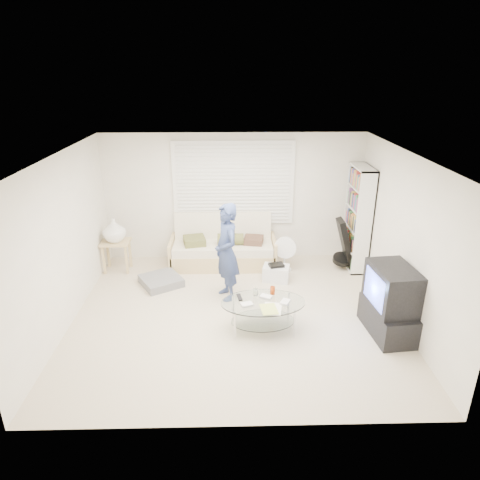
{
  "coord_description": "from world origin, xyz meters",
  "views": [
    {
      "loc": [
        -0.07,
        -5.79,
        3.62
      ],
      "look_at": [
        0.08,
        0.3,
        1.15
      ],
      "focal_mm": 32.0,
      "sensor_mm": 36.0,
      "label": 1
    }
  ],
  "objects_px": {
    "futon_sofa": "(223,249)",
    "coffee_table": "(263,307)",
    "tv_unit": "(390,302)",
    "bookshelf": "(358,218)"
  },
  "relations": [
    {
      "from": "futon_sofa",
      "to": "tv_unit",
      "type": "bearing_deg",
      "value": -44.88
    },
    {
      "from": "coffee_table",
      "to": "bookshelf",
      "type": "bearing_deg",
      "value": 47.81
    },
    {
      "from": "futon_sofa",
      "to": "tv_unit",
      "type": "relative_size",
      "value": 1.94
    },
    {
      "from": "tv_unit",
      "to": "bookshelf",
      "type": "bearing_deg",
      "value": 86.83
    },
    {
      "from": "futon_sofa",
      "to": "coffee_table",
      "type": "relative_size",
      "value": 1.61
    },
    {
      "from": "futon_sofa",
      "to": "tv_unit",
      "type": "height_order",
      "value": "tv_unit"
    },
    {
      "from": "futon_sofa",
      "to": "bookshelf",
      "type": "height_order",
      "value": "bookshelf"
    },
    {
      "from": "futon_sofa",
      "to": "bookshelf",
      "type": "xyz_separation_m",
      "value": [
        2.54,
        -0.14,
        0.66
      ]
    },
    {
      "from": "tv_unit",
      "to": "coffee_table",
      "type": "bearing_deg",
      "value": 175.49
    },
    {
      "from": "futon_sofa",
      "to": "coffee_table",
      "type": "distance_m",
      "value": 2.34
    }
  ]
}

